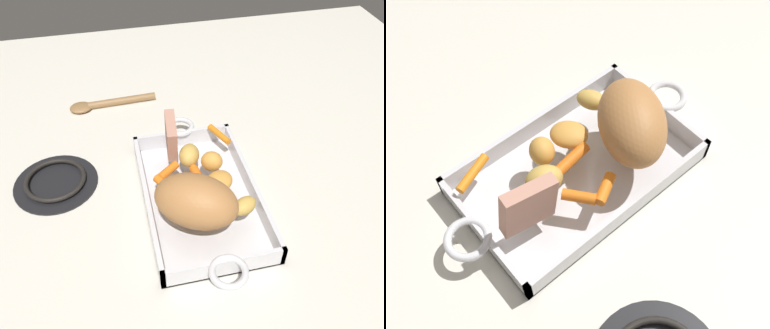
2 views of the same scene
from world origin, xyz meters
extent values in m
plane|color=silver|center=(0.00, 0.00, 0.00)|extent=(1.74, 1.74, 0.00)
cube|color=silver|center=(0.00, 0.00, 0.00)|extent=(0.38, 0.23, 0.01)
cube|color=silver|center=(0.00, 0.11, 0.02)|extent=(0.38, 0.01, 0.04)
cube|color=silver|center=(0.00, -0.11, 0.02)|extent=(0.38, 0.01, 0.04)
cube|color=silver|center=(0.19, 0.00, 0.02)|extent=(0.01, 0.23, 0.04)
cube|color=silver|center=(-0.19, 0.00, 0.02)|extent=(0.01, 0.23, 0.04)
torus|color=silver|center=(0.21, 0.00, 0.04)|extent=(0.07, 0.07, 0.01)
torus|color=silver|center=(-0.21, 0.00, 0.04)|extent=(0.07, 0.07, 0.01)
ellipsoid|color=#B1743F|center=(0.09, -0.03, 0.10)|extent=(0.17, 0.19, 0.10)
cube|color=tan|center=(-0.12, -0.04, 0.09)|extent=(0.09, 0.03, 0.09)
cylinder|color=orange|center=(-0.01, 0.00, 0.06)|extent=(0.07, 0.03, 0.02)
cylinder|color=orange|center=(-0.05, -0.06, 0.06)|extent=(0.05, 0.05, 0.02)
cylinder|color=orange|center=(-0.14, 0.08, 0.05)|extent=(0.07, 0.04, 0.01)
cylinder|color=orange|center=(-0.01, -0.07, 0.06)|extent=(0.05, 0.04, 0.02)
ellipsoid|color=gold|center=(-0.04, 0.03, 0.07)|extent=(0.05, 0.06, 0.04)
ellipsoid|color=gold|center=(0.09, 0.07, 0.06)|extent=(0.06, 0.06, 0.03)
ellipsoid|color=gold|center=(0.01, 0.04, 0.06)|extent=(0.08, 0.08, 0.03)
ellipsoid|color=gold|center=(-0.07, -0.01, 0.07)|extent=(0.07, 0.06, 0.04)
cylinder|color=black|center=(-0.12, -0.30, 0.00)|extent=(0.18, 0.18, 0.01)
torus|color=black|center=(-0.12, -0.30, 0.01)|extent=(0.13, 0.13, 0.01)
cylinder|color=olive|center=(-0.40, -0.12, 0.01)|extent=(0.03, 0.18, 0.02)
ellipsoid|color=olive|center=(-0.39, -0.24, 0.01)|extent=(0.05, 0.06, 0.02)
camera|label=1|loc=(0.57, -0.15, 0.66)|focal=38.65mm
camera|label=2|loc=(-0.27, -0.32, 0.68)|focal=44.67mm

